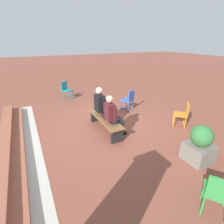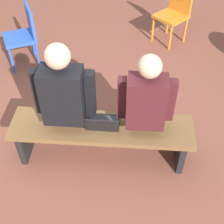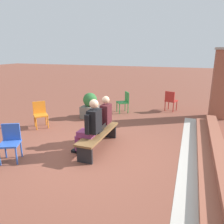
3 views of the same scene
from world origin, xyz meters
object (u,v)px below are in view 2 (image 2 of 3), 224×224
(plastic_chair_mid_courtyard, at_px, (24,33))
(bench, at_px, (102,133))
(person_student, at_px, (145,105))
(person_adult, at_px, (67,98))
(plastic_chair_by_pillar, at_px, (175,11))
(laptop, at_px, (103,123))

(plastic_chair_mid_courtyard, bearing_deg, bench, 126.56)
(person_student, relative_size, plastic_chair_mid_courtyard, 1.55)
(person_adult, bearing_deg, plastic_chair_mid_courtyard, -60.46)
(bench, distance_m, plastic_chair_by_pillar, 2.62)
(person_student, relative_size, plastic_chair_by_pillar, 1.55)
(laptop, relative_size, plastic_chair_mid_courtyard, 0.38)
(person_student, xyz_separation_m, plastic_chair_mid_courtyard, (1.64, -1.59, -0.22))
(bench, relative_size, laptop, 5.62)
(bench, bearing_deg, plastic_chair_by_pillar, -109.69)
(plastic_chair_mid_courtyard, bearing_deg, plastic_chair_by_pillar, -158.99)
(person_adult, bearing_deg, person_student, 179.69)
(plastic_chair_by_pillar, bearing_deg, laptop, 70.74)
(plastic_chair_by_pillar, distance_m, plastic_chair_mid_courtyard, 2.26)
(laptop, relative_size, plastic_chair_by_pillar, 0.38)
(person_student, height_order, plastic_chair_mid_courtyard, person_student)
(bench, distance_m, plastic_chair_mid_courtyard, 2.07)
(person_student, bearing_deg, laptop, 11.12)
(laptop, height_order, plastic_chair_by_pillar, plastic_chair_by_pillar)
(bench, xyz_separation_m, plastic_chair_by_pillar, (-0.88, -2.47, 0.13))
(bench, height_order, person_adult, person_adult)
(laptop, xyz_separation_m, plastic_chair_mid_courtyard, (1.25, -1.67, -0.02))
(person_student, bearing_deg, plastic_chair_mid_courtyard, -44.18)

